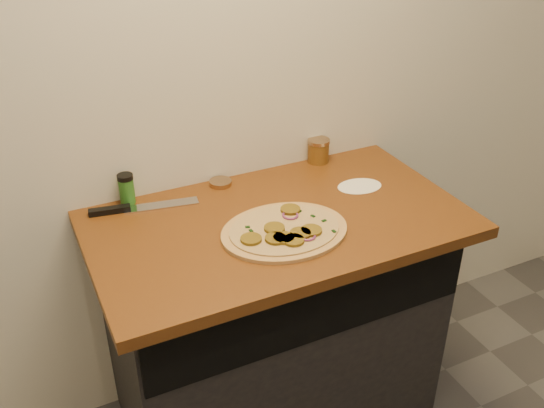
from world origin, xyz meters
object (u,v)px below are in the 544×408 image
pizza (285,231)px  spice_shaker (127,189)px  chefs_knife (134,208)px  salsa_jar (318,150)px

pizza → spice_shaker: bearing=134.5°
chefs_knife → spice_shaker: bearing=96.9°
chefs_knife → salsa_jar: salsa_jar is taller
pizza → spice_shaker: size_ratio=3.78×
salsa_jar → spice_shaker: (-0.72, 0.00, 0.01)m
chefs_knife → spice_shaker: (-0.01, 0.05, 0.05)m
salsa_jar → spice_shaker: spice_shaker is taller
chefs_knife → salsa_jar: bearing=4.3°
pizza → salsa_jar: salsa_jar is taller
salsa_jar → spice_shaker: 0.72m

